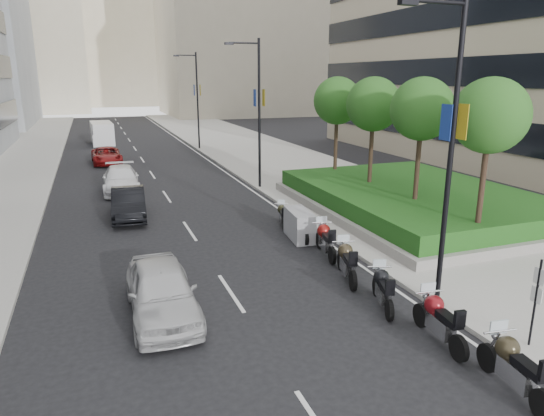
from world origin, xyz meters
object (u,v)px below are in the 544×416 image
motorcycle_3 (347,261)px  motorcycle_5 (299,225)px  parking_sign (536,298)px  car_a (162,291)px  motorcycle_1 (439,319)px  delivery_van (102,134)px  lamp_post_0 (448,141)px  car_d (107,156)px  lamp_post_1 (257,107)px  lamp_post_2 (196,96)px  car_b (129,203)px  motorcycle_2 (383,289)px  motorcycle_6 (282,215)px  motorcycle_4 (325,240)px  motorcycle_0 (514,366)px  car_c (121,179)px

motorcycle_3 → motorcycle_5: bearing=13.0°
parking_sign → car_a: parking_sign is taller
motorcycle_1 → motorcycle_3: motorcycle_1 is taller
motorcycle_3 → delivery_van: delivery_van is taller
parking_sign → delivery_van: (-9.11, 45.57, -0.42)m
lamp_post_0 → car_d: lamp_post_0 is taller
parking_sign → motorcycle_1: parking_sign is taller
lamp_post_1 → lamp_post_2: size_ratio=1.00×
car_b → delivery_van: delivery_van is taller
motorcycle_2 → motorcycle_6: bearing=17.7°
lamp_post_1 → motorcycle_1: 19.39m
motorcycle_6 → motorcycle_4: bearing=-163.8°
motorcycle_0 → delivery_van: bearing=16.8°
motorcycle_1 → car_b: size_ratio=0.54×
motorcycle_2 → delivery_van: size_ratio=0.41×
lamp_post_2 → motorcycle_3: lamp_post_2 is taller
lamp_post_2 → car_a: size_ratio=1.91×
car_b → lamp_post_1: bearing=29.1°
lamp_post_0 → motorcycle_1: lamp_post_0 is taller
lamp_post_1 → car_a: lamp_post_1 is taller
motorcycle_3 → motorcycle_6: bearing=13.5°
lamp_post_0 → motorcycle_5: lamp_post_0 is taller
motorcycle_0 → motorcycle_1: bearing=11.2°
motorcycle_5 → car_c: 13.85m
lamp_post_2 → motorcycle_1: size_ratio=3.68×
lamp_post_1 → motorcycle_6: (-1.36, -7.73, -4.54)m
lamp_post_0 → motorcycle_2: 4.74m
car_c → lamp_post_2: bearing=65.4°
lamp_post_0 → motorcycle_4: size_ratio=3.71×
motorcycle_5 → car_c: (-6.65, 12.15, 0.12)m
motorcycle_5 → delivery_van: (-7.07, 35.37, 0.41)m
delivery_van → lamp_post_1: bearing=-74.4°
lamp_post_0 → motorcycle_2: size_ratio=4.11×
motorcycle_3 → motorcycle_4: bearing=7.0°
motorcycle_5 → car_d: 23.81m
parking_sign → car_b: parking_sign is taller
motorcycle_5 → car_b: bearing=54.2°
lamp_post_2 → motorcycle_4: 30.34m
parking_sign → car_c: (-8.69, 22.34, -0.71)m
motorcycle_5 → lamp_post_0: bearing=-163.1°
car_c → motorcycle_5: bearing=-58.8°
lamp_post_1 → car_b: size_ratio=1.99×
motorcycle_2 → motorcycle_4: motorcycle_4 is taller
car_b → car_c: car_c is taller
lamp_post_1 → motorcycle_1: lamp_post_1 is taller
delivery_van → car_b: bearing=-91.9°
lamp_post_2 → motorcycle_3: bearing=-92.8°
motorcycle_6 → delivery_van: size_ratio=0.36×
lamp_post_0 → car_b: 16.02m
motorcycle_1 → car_d: bearing=19.0°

